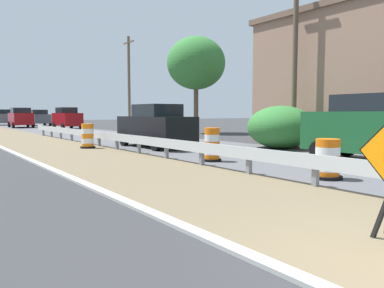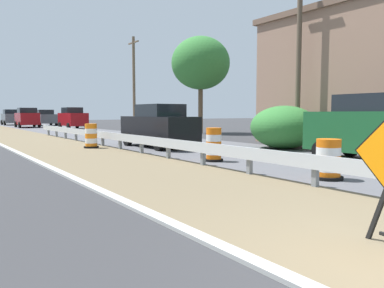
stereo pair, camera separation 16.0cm
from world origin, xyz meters
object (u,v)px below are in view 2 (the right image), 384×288
at_px(car_mid_far_lane, 45,118).
at_px(car_trailing_near_lane, 379,129).
at_px(traffic_barrel_nearest, 328,161).
at_px(traffic_barrel_mid, 91,137).
at_px(car_lead_near_lane, 27,118).
at_px(car_lead_far_lane, 158,126).
at_px(car_distant_a, 73,118).
at_px(utility_pole_near, 299,56).
at_px(traffic_barrel_close, 214,146).
at_px(utility_pole_mid, 134,83).
at_px(car_trailing_far_lane, 11,117).

bearing_deg(car_mid_far_lane, car_trailing_near_lane, 0.52).
relative_size(traffic_barrel_nearest, traffic_barrel_mid, 0.88).
bearing_deg(car_lead_near_lane, car_lead_far_lane, -177.69).
bearing_deg(car_lead_far_lane, car_distant_a, -7.73).
distance_m(car_trailing_near_lane, utility_pole_near, 6.76).
distance_m(traffic_barrel_close, car_lead_near_lane, 34.23).
height_order(car_trailing_near_lane, car_lead_far_lane, car_trailing_near_lane).
xyz_separation_m(car_trailing_near_lane, utility_pole_mid, (2.76, 23.11, 3.11)).
bearing_deg(car_lead_far_lane, traffic_barrel_nearest, 174.86).
bearing_deg(traffic_barrel_close, car_trailing_far_lane, 88.79).
bearing_deg(traffic_barrel_close, car_lead_near_lane, 88.38).
bearing_deg(utility_pole_mid, car_trailing_near_lane, -96.81).
distance_m(car_lead_near_lane, car_mid_far_lane, 5.79).
distance_m(traffic_barrel_close, car_lead_far_lane, 5.56).
xyz_separation_m(car_lead_far_lane, car_distant_a, (2.98, 22.43, 0.07)).
xyz_separation_m(traffic_barrel_nearest, car_trailing_far_lane, (0.75, 48.43, 0.58)).
bearing_deg(traffic_barrel_mid, car_lead_near_lane, 84.44).
xyz_separation_m(car_lead_far_lane, car_mid_far_lane, (3.04, 33.65, -0.01)).
bearing_deg(traffic_barrel_nearest, car_distant_a, 83.21).
relative_size(car_lead_near_lane, car_lead_far_lane, 0.98).
relative_size(traffic_barrel_mid, car_lead_near_lane, 0.25).
distance_m(traffic_barrel_mid, car_mid_far_lane, 32.73).
xyz_separation_m(car_lead_far_lane, utility_pole_mid, (5.82, 14.33, 3.21)).
distance_m(car_lead_near_lane, car_distant_a, 7.02).
relative_size(car_trailing_near_lane, utility_pole_near, 0.57).
relative_size(traffic_barrel_nearest, car_mid_far_lane, 0.24).
xyz_separation_m(traffic_barrel_mid, car_lead_near_lane, (2.66, 27.33, 0.57)).
relative_size(utility_pole_near, utility_pole_mid, 1.02).
height_order(traffic_barrel_close, car_trailing_far_lane, car_trailing_far_lane).
xyz_separation_m(traffic_barrel_mid, utility_pole_mid, (8.54, 12.89, 3.70)).
xyz_separation_m(traffic_barrel_nearest, car_trailing_near_lane, (3.91, 0.89, 0.66)).
relative_size(traffic_barrel_close, utility_pole_near, 0.14).
bearing_deg(car_trailing_near_lane, utility_pole_mid, 173.65).
height_order(traffic_barrel_close, traffic_barrel_mid, traffic_barrel_close).
relative_size(traffic_barrel_nearest, car_lead_far_lane, 0.21).
height_order(traffic_barrel_close, car_lead_far_lane, car_lead_far_lane).
bearing_deg(car_trailing_far_lane, car_lead_near_lane, -178.78).
relative_size(car_distant_a, utility_pole_mid, 0.53).
distance_m(car_lead_far_lane, car_trailing_far_lane, 38.76).
distance_m(traffic_barrel_mid, car_lead_near_lane, 27.46).
xyz_separation_m(car_lead_far_lane, car_trailing_far_lane, (-0.09, 38.76, 0.02)).
xyz_separation_m(car_distant_a, utility_pole_mid, (2.84, -8.10, 3.14)).
xyz_separation_m(traffic_barrel_nearest, traffic_barrel_close, (-0.18, 4.22, 0.07)).
distance_m(traffic_barrel_mid, car_trailing_near_lane, 11.75).
bearing_deg(traffic_barrel_close, traffic_barrel_mid, 103.79).
bearing_deg(car_trailing_near_lane, traffic_barrel_close, -128.72).
xyz_separation_m(car_trailing_near_lane, car_lead_far_lane, (-3.06, 8.78, -0.10)).
bearing_deg(utility_pole_near, traffic_barrel_close, -163.06).
xyz_separation_m(traffic_barrel_nearest, traffic_barrel_mid, (-1.87, 11.10, 0.07)).
distance_m(traffic_barrel_nearest, car_trailing_far_lane, 48.44).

